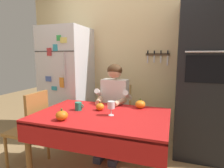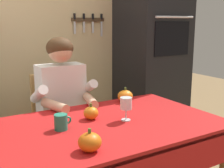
{
  "view_description": "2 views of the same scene",
  "coord_description": "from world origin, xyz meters",
  "px_view_note": "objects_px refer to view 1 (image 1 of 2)",
  "views": [
    {
      "loc": [
        0.71,
        -1.65,
        1.35
      ],
      "look_at": [
        0.07,
        0.23,
        1.05
      ],
      "focal_mm": 29.34,
      "sensor_mm": 36.0,
      "label": 1
    },
    {
      "loc": [
        -0.87,
        -1.4,
        1.36
      ],
      "look_at": [
        0.11,
        0.23,
        0.95
      ],
      "focal_mm": 46.73,
      "sensor_mm": 36.0,
      "label": 2
    }
  ],
  "objects_px": {
    "refrigerator": "(68,84)",
    "seated_person": "(113,101)",
    "wall_oven": "(200,79)",
    "pumpkin_large": "(62,115)",
    "dining_table": "(101,122)",
    "chair_left_side": "(32,126)",
    "wine_glass": "(111,105)",
    "coffee_mug": "(78,106)",
    "pumpkin_medium": "(100,107)",
    "chair_behind_person": "(117,113)",
    "pumpkin_small": "(140,104)"
  },
  "relations": [
    {
      "from": "seated_person",
      "to": "refrigerator",
      "type": "bearing_deg",
      "value": 162.62
    },
    {
      "from": "seated_person",
      "to": "wine_glass",
      "type": "xyz_separation_m",
      "value": [
        0.18,
        -0.6,
        0.11
      ]
    },
    {
      "from": "seated_person",
      "to": "pumpkin_medium",
      "type": "relative_size",
      "value": 11.8
    },
    {
      "from": "chair_behind_person",
      "to": "coffee_mug",
      "type": "relative_size",
      "value": 8.83
    },
    {
      "from": "chair_left_side",
      "to": "pumpkin_large",
      "type": "distance_m",
      "value": 0.72
    },
    {
      "from": "seated_person",
      "to": "pumpkin_large",
      "type": "xyz_separation_m",
      "value": [
        -0.23,
        -0.89,
        0.05
      ]
    },
    {
      "from": "wall_oven",
      "to": "chair_left_side",
      "type": "relative_size",
      "value": 2.26
    },
    {
      "from": "dining_table",
      "to": "chair_left_side",
      "type": "height_order",
      "value": "chair_left_side"
    },
    {
      "from": "chair_behind_person",
      "to": "seated_person",
      "type": "bearing_deg",
      "value": -90.0
    },
    {
      "from": "chair_left_side",
      "to": "pumpkin_medium",
      "type": "xyz_separation_m",
      "value": [
        0.84,
        0.16,
        0.27
      ]
    },
    {
      "from": "seated_person",
      "to": "pumpkin_medium",
      "type": "distance_m",
      "value": 0.47
    },
    {
      "from": "refrigerator",
      "to": "chair_left_side",
      "type": "xyz_separation_m",
      "value": [
        0.05,
        -0.91,
        -0.39
      ]
    },
    {
      "from": "refrigerator",
      "to": "pumpkin_small",
      "type": "relative_size",
      "value": 15.04
    },
    {
      "from": "refrigerator",
      "to": "pumpkin_large",
      "type": "xyz_separation_m",
      "value": [
        0.67,
        -1.17,
        -0.11
      ]
    },
    {
      "from": "refrigerator",
      "to": "coffee_mug",
      "type": "relative_size",
      "value": 17.1
    },
    {
      "from": "wall_oven",
      "to": "pumpkin_medium",
      "type": "distance_m",
      "value": 1.39
    },
    {
      "from": "wall_oven",
      "to": "pumpkin_medium",
      "type": "relative_size",
      "value": 19.91
    },
    {
      "from": "coffee_mug",
      "to": "pumpkin_small",
      "type": "relative_size",
      "value": 0.88
    },
    {
      "from": "chair_behind_person",
      "to": "chair_left_side",
      "type": "height_order",
      "value": "same"
    },
    {
      "from": "wall_oven",
      "to": "refrigerator",
      "type": "bearing_deg",
      "value": -178.86
    },
    {
      "from": "dining_table",
      "to": "wine_glass",
      "type": "height_order",
      "value": "wine_glass"
    },
    {
      "from": "wall_oven",
      "to": "pumpkin_large",
      "type": "height_order",
      "value": "wall_oven"
    },
    {
      "from": "seated_person",
      "to": "wine_glass",
      "type": "relative_size",
      "value": 8.23
    },
    {
      "from": "coffee_mug",
      "to": "pumpkin_medium",
      "type": "xyz_separation_m",
      "value": [
        0.23,
        0.08,
        -0.0
      ]
    },
    {
      "from": "refrigerator",
      "to": "coffee_mug",
      "type": "height_order",
      "value": "refrigerator"
    },
    {
      "from": "coffee_mug",
      "to": "chair_behind_person",
      "type": "bearing_deg",
      "value": 71.99
    },
    {
      "from": "refrigerator",
      "to": "wall_oven",
      "type": "bearing_deg",
      "value": 1.14
    },
    {
      "from": "wine_glass",
      "to": "pumpkin_medium",
      "type": "height_order",
      "value": "wine_glass"
    },
    {
      "from": "chair_behind_person",
      "to": "seated_person",
      "type": "height_order",
      "value": "seated_person"
    },
    {
      "from": "refrigerator",
      "to": "seated_person",
      "type": "height_order",
      "value": "refrigerator"
    },
    {
      "from": "coffee_mug",
      "to": "pumpkin_large",
      "type": "relative_size",
      "value": 0.9
    },
    {
      "from": "wall_oven",
      "to": "dining_table",
      "type": "relative_size",
      "value": 1.5
    },
    {
      "from": "wall_oven",
      "to": "chair_behind_person",
      "type": "distance_m",
      "value": 1.24
    },
    {
      "from": "dining_table",
      "to": "pumpkin_small",
      "type": "height_order",
      "value": "pumpkin_small"
    },
    {
      "from": "pumpkin_medium",
      "to": "seated_person",
      "type": "bearing_deg",
      "value": 89.33
    },
    {
      "from": "refrigerator",
      "to": "wine_glass",
      "type": "distance_m",
      "value": 1.39
    },
    {
      "from": "chair_behind_person",
      "to": "coffee_mug",
      "type": "distance_m",
      "value": 0.82
    },
    {
      "from": "pumpkin_large",
      "to": "wall_oven",
      "type": "bearing_deg",
      "value": 42.18
    },
    {
      "from": "pumpkin_medium",
      "to": "chair_behind_person",
      "type": "bearing_deg",
      "value": 89.52
    },
    {
      "from": "seated_person",
      "to": "wall_oven",
      "type": "bearing_deg",
      "value": 16.06
    },
    {
      "from": "chair_left_side",
      "to": "pumpkin_large",
      "type": "relative_size",
      "value": 7.99
    },
    {
      "from": "wall_oven",
      "to": "coffee_mug",
      "type": "height_order",
      "value": "wall_oven"
    },
    {
      "from": "pumpkin_large",
      "to": "pumpkin_medium",
      "type": "relative_size",
      "value": 1.1
    },
    {
      "from": "coffee_mug",
      "to": "wine_glass",
      "type": "distance_m",
      "value": 0.42
    },
    {
      "from": "refrigerator",
      "to": "chair_left_side",
      "type": "bearing_deg",
      "value": -86.91
    },
    {
      "from": "chair_left_side",
      "to": "wine_glass",
      "type": "xyz_separation_m",
      "value": [
        1.02,
        0.03,
        0.34
      ]
    },
    {
      "from": "refrigerator",
      "to": "chair_behind_person",
      "type": "relative_size",
      "value": 1.94
    },
    {
      "from": "refrigerator",
      "to": "chair_behind_person",
      "type": "height_order",
      "value": "refrigerator"
    },
    {
      "from": "seated_person",
      "to": "pumpkin_small",
      "type": "xyz_separation_m",
      "value": [
        0.41,
        -0.24,
        0.05
      ]
    },
    {
      "from": "dining_table",
      "to": "pumpkin_large",
      "type": "distance_m",
      "value": 0.42
    }
  ]
}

